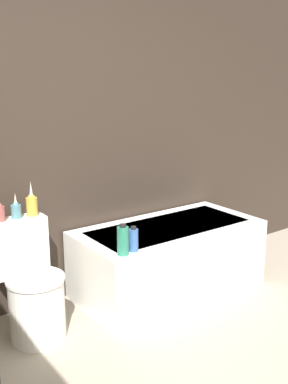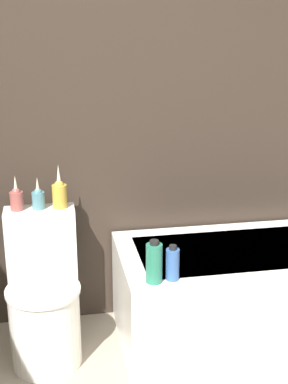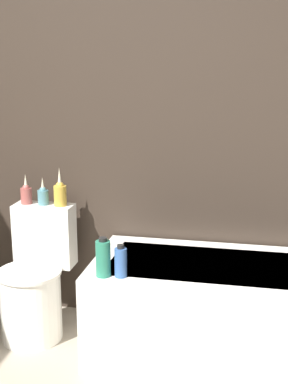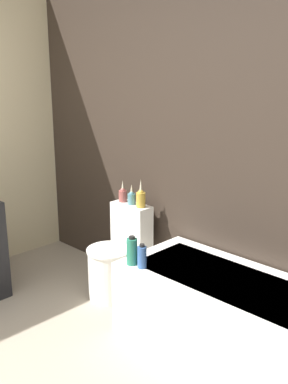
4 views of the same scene
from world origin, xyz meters
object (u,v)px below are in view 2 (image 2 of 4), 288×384
at_px(vase_gold, 16,198).
at_px(toilet, 44,301).
at_px(vase_silver, 38,198).
at_px(vase_bronze, 59,193).
at_px(shampoo_bottle_tall, 154,263).
at_px(bathtub, 253,292).
at_px(shampoo_bottle_short, 173,264).

bearing_deg(vase_gold, toilet, -59.48).
bearing_deg(toilet, vase_gold, 120.52).
distance_m(vase_silver, vase_bronze, 0.11).
bearing_deg(shampoo_bottle_tall, bathtub, 24.23).
relative_size(vase_silver, shampoo_bottle_short, 0.99).
distance_m(toilet, vase_silver, 0.53).
xyz_separation_m(vase_silver, vase_bronze, (0.11, -0.00, 0.02)).
bearing_deg(shampoo_bottle_tall, toilet, 149.21).
bearing_deg(shampoo_bottle_tall, vase_gold, 141.71).
relative_size(bathtub, shampoo_bottle_short, 8.42).
bearing_deg(vase_bronze, shampoo_bottle_tall, -50.51).
relative_size(vase_bronze, shampoo_bottle_tall, 1.13).
bearing_deg(shampoo_bottle_short, toilet, 153.76).
bearing_deg(toilet, vase_silver, 90.00).
bearing_deg(vase_bronze, toilet, -120.75).
bearing_deg(bathtub, vase_gold, 169.90).
relative_size(toilet, shampoo_bottle_tall, 3.62).
bearing_deg(vase_silver, vase_bronze, -0.21).
relative_size(bathtub, vase_bronze, 6.21).
relative_size(bathtub, vase_gold, 7.84).
bearing_deg(vase_bronze, shampoo_bottle_short, -44.30).
bearing_deg(toilet, shampoo_bottle_tall, -30.79).
distance_m(bathtub, vase_bronze, 1.18).
bearing_deg(vase_silver, vase_gold, 179.33).
bearing_deg(toilet, bathtub, -1.69).
height_order(vase_bronze, shampoo_bottle_tall, vase_bronze).
distance_m(bathtub, vase_gold, 1.37).
bearing_deg(vase_silver, bathtub, -11.00).
height_order(toilet, shampoo_bottle_tall, toilet).
xyz_separation_m(bathtub, toilet, (-1.12, 0.03, 0.04)).
bearing_deg(vase_gold, shampoo_bottle_short, -34.14).
xyz_separation_m(vase_bronze, shampoo_bottle_tall, (0.40, -0.49, -0.20)).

